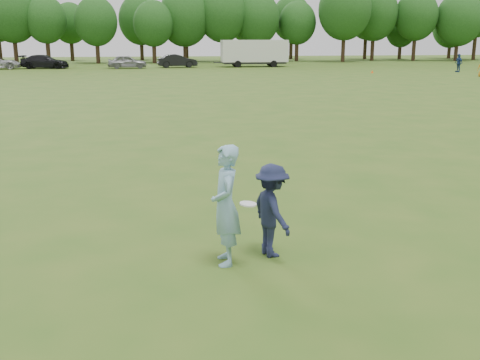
% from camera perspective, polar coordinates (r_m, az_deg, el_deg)
% --- Properties ---
extents(ground, '(200.00, 200.00, 0.00)m').
position_cam_1_polar(ground, '(9.25, 3.67, -8.49)').
color(ground, '#325718').
rests_on(ground, ground).
extents(thrower, '(0.47, 0.72, 1.96)m').
position_cam_1_polar(thrower, '(8.95, -1.47, -2.60)').
color(thrower, '#7FAEC5').
rests_on(thrower, ground).
extents(defender, '(0.84, 1.14, 1.57)m').
position_cam_1_polar(defender, '(9.34, 3.26, -3.11)').
color(defender, '#1B213D').
rests_on(defender, ground).
extents(player_far_b, '(0.61, 1.15, 1.87)m').
position_cam_1_polar(player_far_b, '(63.79, 21.31, 11.02)').
color(player_far_b, navy).
rests_on(player_far_b, ground).
extents(car_d, '(5.59, 2.81, 1.56)m').
position_cam_1_polar(car_d, '(69.75, -19.23, 11.27)').
color(car_d, black).
rests_on(car_d, ground).
extents(car_e, '(4.54, 2.03, 1.52)m').
position_cam_1_polar(car_e, '(67.60, -11.38, 11.69)').
color(car_e, gray).
rests_on(car_e, ground).
extents(car_f, '(4.86, 2.22, 1.54)m').
position_cam_1_polar(car_f, '(68.84, -6.40, 11.93)').
color(car_f, black).
rests_on(car_f, ground).
extents(field_cone, '(0.28, 0.28, 0.30)m').
position_cam_1_polar(field_cone, '(59.52, 13.28, 10.68)').
color(field_cone, '#FD560D').
rests_on(field_cone, ground).
extents(disc_in_play, '(0.31, 0.31, 0.05)m').
position_cam_1_polar(disc_in_play, '(8.78, 0.82, -2.45)').
color(disc_in_play, white).
rests_on(disc_in_play, ground).
extents(cargo_trailer, '(9.00, 2.75, 3.20)m').
position_cam_1_polar(cargo_trailer, '(70.08, 1.45, 12.87)').
color(cargo_trailer, white).
rests_on(cargo_trailer, ground).
extents(treeline, '(130.35, 18.39, 11.74)m').
position_cam_1_polar(treeline, '(85.39, -5.76, 16.09)').
color(treeline, '#332114').
rests_on(treeline, ground).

